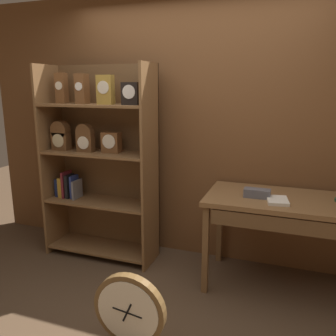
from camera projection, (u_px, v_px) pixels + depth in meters
ground_plane at (145, 335)px, 2.49m from camera, size 10.00×10.00×0.00m
back_wood_panel at (198, 130)px, 3.45m from camera, size 4.80×0.05×2.60m
bookshelf at (97, 160)px, 3.50m from camera, size 1.13×0.40×1.93m
workbench at (286, 210)px, 2.89m from camera, size 1.32×0.69×0.82m
toolbox_small at (257, 193)px, 2.91m from camera, size 0.22×0.09×0.07m
open_repair_manual at (278, 200)px, 2.80m from camera, size 0.19×0.24×0.02m
round_clock_large at (130, 312)px, 2.30m from camera, size 0.50×0.11×0.54m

